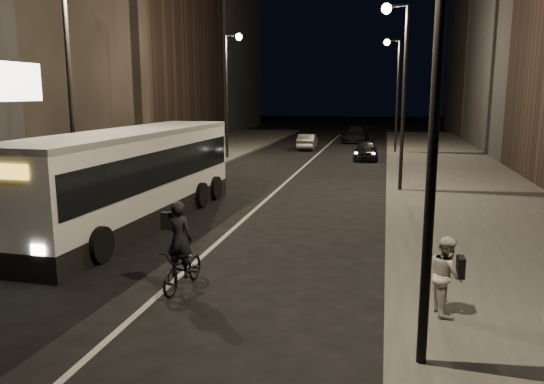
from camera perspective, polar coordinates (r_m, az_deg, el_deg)
The scene contains 15 objects.
ground at distance 14.04m, azimuth -9.05°, elevation -8.21°, with size 180.00×180.00×0.00m, color black.
sidewalk_right at distance 26.97m, azimuth 19.64°, elevation 0.59°, with size 7.00×70.00×0.16m, color #3A3A38.
sidewalk_left at distance 29.90m, azimuth -14.64°, elevation 1.81°, with size 7.00×70.00×0.16m, color #3A3A38.
building_row_left at distance 46.35m, azimuth -15.61°, elevation 18.35°, with size 8.00×61.00×22.00m, color black.
streetlight_right_near at distance 8.42m, azimuth 15.67°, elevation 16.08°, with size 1.20×0.44×8.12m.
streetlight_right_mid at distance 24.38m, azimuth 13.47°, elevation 12.39°, with size 1.20×0.44×8.12m.
streetlight_right_far at distance 40.37m, azimuth 13.02°, elevation 11.62°, with size 1.20×0.44×8.12m.
streetlight_left_near at distance 19.31m, azimuth -20.36°, elevation 12.55°, with size 1.20×0.44×8.12m.
streetlight_left_far at distance 35.86m, azimuth -4.54°, elevation 12.00°, with size 1.20×0.44×8.12m.
city_bus at distance 18.88m, azimuth -14.77°, elevation 1.95°, with size 3.20×12.13×3.24m.
cyclist_on_bicycle at distance 12.49m, azimuth -9.66°, elevation -7.21°, with size 0.81×1.90×2.13m.
pedestrian_woman at distance 11.15m, azimuth 18.24°, elevation -8.51°, with size 0.77×0.60×1.58m, color beige.
car_near at distance 36.72m, azimuth 10.08°, elevation 4.49°, with size 1.55×3.85×1.31m, color black.
car_mid at distance 42.63m, azimuth 3.83°, elevation 5.42°, with size 1.31×3.77×1.24m, color #3E3E41.
car_far at distance 49.49m, azimuth 9.03°, elevation 6.16°, with size 2.02×4.98×1.44m, color black.
Camera 1 is at (4.90, -12.36, 4.51)m, focal length 35.00 mm.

